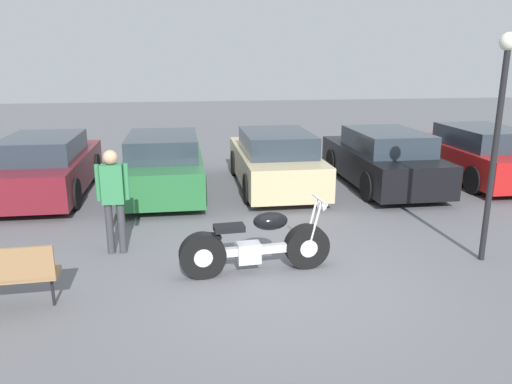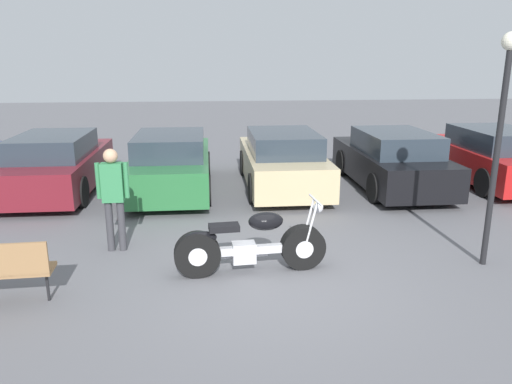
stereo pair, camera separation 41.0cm
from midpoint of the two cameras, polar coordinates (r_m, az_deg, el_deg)
ground_plane at (r=7.24m, az=3.81°, el=-10.36°), size 60.00×60.00×0.00m
motorcycle at (r=7.40m, az=0.85°, el=-6.11°), size 2.27×0.62×1.09m
parked_car_maroon at (r=12.54m, az=-20.90°, el=2.94°), size 1.83×4.43×1.40m
parked_car_green at (r=11.96m, az=-8.69°, el=3.22°), size 1.83×4.43×1.40m
parked_car_champagne at (r=12.17m, az=3.95°, el=3.57°), size 1.83×4.43×1.40m
parked_car_black at (r=12.67m, az=16.10°, el=3.47°), size 1.83×4.43×1.40m
parked_car_red at (r=14.06m, az=25.91°, el=3.65°), size 1.83×4.43×1.40m
lamp_post at (r=8.15m, az=27.60°, el=7.86°), size 0.26×0.26×3.46m
person_standing at (r=8.32m, az=-14.67°, el=0.10°), size 0.52×0.23×1.71m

